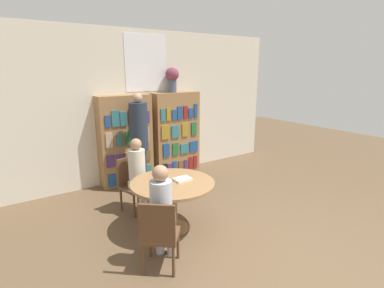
{
  "coord_description": "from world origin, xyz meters",
  "views": [
    {
      "loc": [
        -2.75,
        -1.84,
        2.26
      ],
      "look_at": [
        -0.05,
        2.07,
        1.05
      ],
      "focal_mm": 28.0,
      "sensor_mm": 36.0,
      "label": 1
    }
  ],
  "objects": [
    {
      "name": "librarian_standing",
      "position": [
        -0.52,
        3.1,
        1.14
      ],
      "size": [
        0.33,
        0.6,
        1.83
      ],
      "color": "#232D3D",
      "rests_on": "ground_plane"
    },
    {
      "name": "flower_vase",
      "position": [
        0.51,
        3.6,
        2.07
      ],
      "size": [
        0.28,
        0.28,
        0.51
      ],
      "color": "#475166",
      "rests_on": "bookshelf_right"
    },
    {
      "name": "open_book_on_table",
      "position": [
        -0.61,
        1.51,
        0.74
      ],
      "size": [
        0.24,
        0.18,
        0.03
      ],
      "color": "silver",
      "rests_on": "reading_table"
    },
    {
      "name": "seated_reader_left",
      "position": [
        -0.93,
        2.25,
        0.69
      ],
      "size": [
        0.33,
        0.4,
        1.22
      ],
      "rotation": [
        0.0,
        0.0,
        -2.9
      ],
      "color": "beige",
      "rests_on": "ground_plane"
    },
    {
      "name": "ground_plane",
      "position": [
        0.0,
        0.0,
        0.0
      ],
      "size": [
        16.0,
        16.0,
        0.0
      ],
      "primitive_type": "plane",
      "color": "brown"
    },
    {
      "name": "chair_near_camera",
      "position": [
        -1.36,
        0.82,
        0.48
      ],
      "size": [
        0.56,
        0.56,
        0.87
      ],
      "rotation": [
        0.0,
        0.0,
        -0.71
      ],
      "color": "brown",
      "rests_on": "ground_plane"
    },
    {
      "name": "wall_back",
      "position": [
        0.0,
        3.79,
        1.51
      ],
      "size": [
        6.4,
        0.07,
        3.0
      ],
      "color": "beige",
      "rests_on": "ground_plane"
    },
    {
      "name": "bookshelf_right",
      "position": [
        0.58,
        3.6,
        0.88
      ],
      "size": [
        1.04,
        0.34,
        1.76
      ],
      "color": "olive",
      "rests_on": "ground_plane"
    },
    {
      "name": "reading_table",
      "position": [
        -0.76,
        1.53,
        0.6
      ],
      "size": [
        1.18,
        1.18,
        0.72
      ],
      "color": "olive",
      "rests_on": "ground_plane"
    },
    {
      "name": "bookshelf_left",
      "position": [
        -0.58,
        3.6,
        0.88
      ],
      "size": [
        1.04,
        0.34,
        1.76
      ],
      "color": "olive",
      "rests_on": "ground_plane"
    },
    {
      "name": "seated_reader_right",
      "position": [
        -1.24,
        0.96,
        0.69
      ],
      "size": [
        0.4,
        0.41,
        1.23
      ],
      "rotation": [
        0.0,
        0.0,
        -0.71
      ],
      "color": "#B2B7C6",
      "rests_on": "ground_plane"
    },
    {
      "name": "chair_left_side",
      "position": [
        -0.97,
        2.43,
        0.48
      ],
      "size": [
        0.48,
        0.48,
        0.87
      ],
      "rotation": [
        0.0,
        0.0,
        -2.9
      ],
      "color": "brown",
      "rests_on": "ground_plane"
    }
  ]
}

